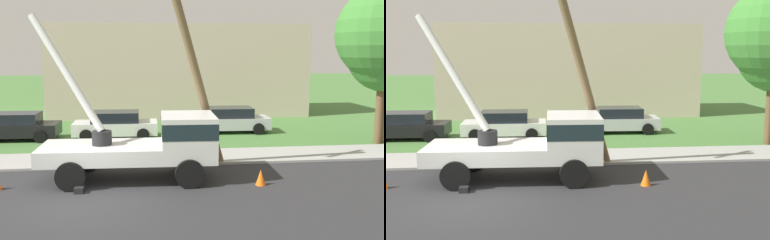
# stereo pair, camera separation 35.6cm
# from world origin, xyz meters

# --- Properties ---
(ground_plane) EXTENTS (120.00, 120.00, 0.00)m
(ground_plane) POSITION_xyz_m (0.00, 12.00, 0.00)
(ground_plane) COLOR #477538
(road_asphalt) EXTENTS (80.00, 7.92, 0.01)m
(road_asphalt) POSITION_xyz_m (0.00, 0.00, 0.00)
(road_asphalt) COLOR #2B2B2D
(road_asphalt) RESTS_ON ground
(sidewalk_strip) EXTENTS (80.00, 2.65, 0.10)m
(sidewalk_strip) POSITION_xyz_m (0.00, 5.29, 0.05)
(sidewalk_strip) COLOR #9E9E99
(sidewalk_strip) RESTS_ON ground
(utility_truck) EXTENTS (6.76, 3.21, 5.98)m
(utility_truck) POSITION_xyz_m (2.17, 2.35, 1.41)
(utility_truck) COLOR silver
(utility_truck) RESTS_ON ground
(leaning_utility_pole) EXTENTS (3.22, 2.18, 8.59)m
(leaning_utility_pole) POSITION_xyz_m (3.74, 3.43, 4.39)
(leaning_utility_pole) COLOR brown
(leaning_utility_pole) RESTS_ON ground
(traffic_cone_ahead) EXTENTS (0.36, 0.36, 0.56)m
(traffic_cone_ahead) POSITION_xyz_m (5.87, 1.11, 0.28)
(traffic_cone_ahead) COLOR orange
(traffic_cone_ahead) RESTS_ON ground
(traffic_cone_curbside) EXTENTS (0.36, 0.36, 0.56)m
(traffic_cone_curbside) POSITION_xyz_m (3.96, 3.36, 0.28)
(traffic_cone_curbside) COLOR orange
(traffic_cone_curbside) RESTS_ON ground
(parked_sedan_black) EXTENTS (4.45, 2.11, 1.42)m
(parked_sedan_black) POSITION_xyz_m (-4.68, 10.33, 0.71)
(parked_sedan_black) COLOR black
(parked_sedan_black) RESTS_ON ground
(parked_sedan_white) EXTENTS (4.42, 2.06, 1.42)m
(parked_sedan_white) POSITION_xyz_m (0.48, 10.25, 0.71)
(parked_sedan_white) COLOR silver
(parked_sedan_white) RESTS_ON ground
(parked_sedan_silver) EXTENTS (4.46, 2.13, 1.42)m
(parked_sedan_silver) POSITION_xyz_m (6.89, 11.20, 0.71)
(parked_sedan_silver) COLOR #B7B7BF
(parked_sedan_silver) RESTS_ON ground
(lowrise_building_backdrop) EXTENTS (18.00, 6.00, 6.40)m
(lowrise_building_backdrop) POSITION_xyz_m (4.59, 19.33, 3.20)
(lowrise_building_backdrop) COLOR beige
(lowrise_building_backdrop) RESTS_ON ground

